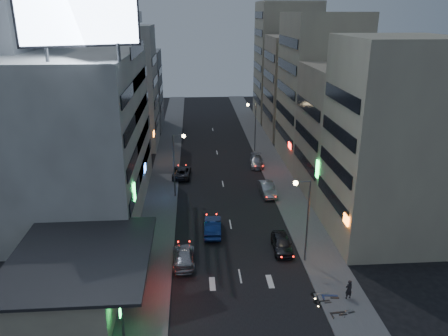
{
  "coord_description": "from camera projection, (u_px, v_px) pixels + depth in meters",
  "views": [
    {
      "loc": [
        -3.79,
        -28.84,
        22.02
      ],
      "look_at": [
        -0.57,
        15.81,
        5.94
      ],
      "focal_mm": 35.0,
      "sensor_mm": 36.0,
      "label": 1
    }
  ],
  "objects": [
    {
      "name": "parked_car_right_mid",
      "position": [
        267.0,
        189.0,
        55.44
      ],
      "size": [
        1.93,
        4.83,
        1.56
      ],
      "primitive_type": "imported",
      "rotation": [
        0.0,
        0.0,
        0.06
      ],
      "color": "#A5A8AE",
      "rests_on": "ground"
    },
    {
      "name": "far_left_b",
      "position": [
        130.0,
        90.0,
        85.6
      ],
      "size": [
        12.0,
        10.0,
        15.0
      ],
      "primitive_type": "cube",
      "color": "slate",
      "rests_on": "ground"
    },
    {
      "name": "person",
      "position": [
        349.0,
        289.0,
        35.07
      ],
      "size": [
        0.69,
        0.53,
        1.68
      ],
      "primitive_type": "imported",
      "rotation": [
        0.0,
        0.0,
        3.37
      ],
      "color": "black",
      "rests_on": "sidewalk_right"
    },
    {
      "name": "shophouse_near",
      "position": [
        388.0,
        143.0,
        42.26
      ],
      "size": [
        10.0,
        11.0,
        20.0
      ],
      "primitive_type": "cube",
      "color": "tan",
      "rests_on": "ground"
    },
    {
      "name": "billboard",
      "position": [
        79.0,
        16.0,
        35.93
      ],
      "size": [
        9.52,
        3.75,
        6.2
      ],
      "rotation": [
        0.0,
        0.0,
        0.35
      ],
      "color": "#595B60",
      "rests_on": "white_building"
    },
    {
      "name": "parked_car_right_near",
      "position": [
        282.0,
        243.0,
        42.46
      ],
      "size": [
        1.95,
        4.5,
        1.51
      ],
      "primitive_type": "imported",
      "rotation": [
        0.0,
        0.0,
        -0.04
      ],
      "color": "#282A2E",
      "rests_on": "ground"
    },
    {
      "name": "shophouse_mid",
      "position": [
        350.0,
        132.0,
        53.76
      ],
      "size": [
        11.0,
        12.0,
        16.0
      ],
      "primitive_type": "cube",
      "color": "tan",
      "rests_on": "ground"
    },
    {
      "name": "ground",
      "position": [
        245.0,
        305.0,
        34.77
      ],
      "size": [
        180.0,
        180.0,
        0.0
      ],
      "primitive_type": "plane",
      "color": "black",
      "rests_on": "ground"
    },
    {
      "name": "scooter_silver_b",
      "position": [
        327.0,
        287.0,
        35.92
      ],
      "size": [
        0.68,
        1.74,
        1.04
      ],
      "primitive_type": null,
      "rotation": [
        0.0,
        0.0,
        1.64
      ],
      "color": "#A3A6AA",
      "rests_on": "sidewalk_right"
    },
    {
      "name": "scooter_black_b",
      "position": [
        330.0,
        294.0,
        35.03
      ],
      "size": [
        0.71,
        1.69,
        1.0
      ],
      "primitive_type": null,
      "rotation": [
        0.0,
        0.0,
        1.67
      ],
      "color": "black",
      "rests_on": "sidewalk_right"
    },
    {
      "name": "street_lamp_right_far",
      "position": [
        253.0,
        120.0,
        70.9
      ],
      "size": [
        1.6,
        0.44,
        8.02
      ],
      "color": "#595B60",
      "rests_on": "sidewalk_right"
    },
    {
      "name": "far_right_b",
      "position": [
        286.0,
        62.0,
        91.87
      ],
      "size": [
        12.0,
        12.0,
        24.0
      ],
      "primitive_type": "cube",
      "color": "tan",
      "rests_on": "ground"
    },
    {
      "name": "road_car_silver",
      "position": [
        184.0,
        256.0,
        40.31
      ],
      "size": [
        2.11,
        4.97,
        1.43
      ],
      "primitive_type": "imported",
      "rotation": [
        0.0,
        0.0,
        3.16
      ],
      "color": "#ACAEB4",
      "rests_on": "ground"
    },
    {
      "name": "parked_car_left",
      "position": [
        182.0,
        172.0,
        61.44
      ],
      "size": [
        2.7,
        5.35,
        1.45
      ],
      "primitive_type": "imported",
      "rotation": [
        0.0,
        0.0,
        3.08
      ],
      "color": "#2B2B31",
      "rests_on": "ground"
    },
    {
      "name": "street_lamp_left",
      "position": [
        177.0,
        156.0,
        53.21
      ],
      "size": [
        1.6,
        0.44,
        8.02
      ],
      "color": "#595B60",
      "rests_on": "sidewalk_left"
    },
    {
      "name": "scooter_blue",
      "position": [
        338.0,
        289.0,
        35.56
      ],
      "size": [
        0.88,
        2.0,
        1.18
      ],
      "primitive_type": null,
      "rotation": [
        0.0,
        0.0,
        1.44
      ],
      "color": "navy",
      "rests_on": "sidewalk_right"
    },
    {
      "name": "food_court",
      "position": [
        71.0,
        276.0,
        35.04
      ],
      "size": [
        11.0,
        13.0,
        3.88
      ],
      "color": "tan",
      "rests_on": "ground"
    },
    {
      "name": "white_building",
      "position": [
        77.0,
        134.0,
        49.35
      ],
      "size": [
        14.0,
        24.0,
        18.0
      ],
      "primitive_type": "cube",
      "color": "beige",
      "rests_on": "ground"
    },
    {
      "name": "shophouse_far",
      "position": [
        319.0,
        90.0,
        64.92
      ],
      "size": [
        10.0,
        14.0,
        22.0
      ],
      "primitive_type": "cube",
      "color": "tan",
      "rests_on": "ground"
    },
    {
      "name": "far_left_a",
      "position": [
        122.0,
        88.0,
        72.58
      ],
      "size": [
        11.0,
        10.0,
        20.0
      ],
      "primitive_type": "cube",
      "color": "beige",
      "rests_on": "ground"
    },
    {
      "name": "street_lamp_right_near",
      "position": [
        304.0,
        209.0,
        38.99
      ],
      "size": [
        1.6,
        0.44,
        8.02
      ],
      "color": "#595B60",
      "rests_on": "sidewalk_right"
    },
    {
      "name": "sidewalk_left",
      "position": [
        165.0,
        175.0,
        62.37
      ],
      "size": [
        4.0,
        120.0,
        0.12
      ],
      "primitive_type": "cube",
      "color": "#4C4C4F",
      "rests_on": "ground"
    },
    {
      "name": "road_car_blue",
      "position": [
        213.0,
        227.0,
        45.66
      ],
      "size": [
        1.95,
        5.0,
        1.62
      ],
      "primitive_type": "imported",
      "rotation": [
        0.0,
        0.0,
        3.09
      ],
      "color": "navy",
      "rests_on": "ground"
    },
    {
      "name": "far_right_a",
      "position": [
        298.0,
        87.0,
        79.71
      ],
      "size": [
        11.0,
        12.0,
        18.0
      ],
      "primitive_type": "cube",
      "color": "tan",
      "rests_on": "ground"
    },
    {
      "name": "scooter_black_a",
      "position": [
        345.0,
        305.0,
        33.66
      ],
      "size": [
        0.77,
        1.87,
        1.11
      ],
      "primitive_type": null,
      "rotation": [
        0.0,
        0.0,
        1.66
      ],
      "color": "black",
      "rests_on": "sidewalk_right"
    },
    {
      "name": "sidewalk_right",
      "position": [
        276.0,
        172.0,
        63.45
      ],
      "size": [
        4.0,
        120.0,
        0.12
      ],
      "primitive_type": "cube",
      "color": "#4C4C4F",
      "rests_on": "ground"
    },
    {
      "name": "parked_car_right_far",
      "position": [
        257.0,
        162.0,
        65.77
      ],
      "size": [
        2.38,
        4.98,
        1.4
      ],
      "primitive_type": "imported",
      "rotation": [
        0.0,
        0.0,
        -0.09
      ],
      "color": "#9B9EA3",
      "rests_on": "ground"
    },
    {
      "name": "scooter_silver_a",
      "position": [
        352.0,
        303.0,
        33.92
      ],
      "size": [
        0.97,
        1.76,
        1.02
      ],
      "primitive_type": null,
      "rotation": [
        0.0,
        0.0,
        1.83
      ],
      "color": "#ABAEB3",
      "rests_on": "sidewalk_right"
    }
  ]
}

